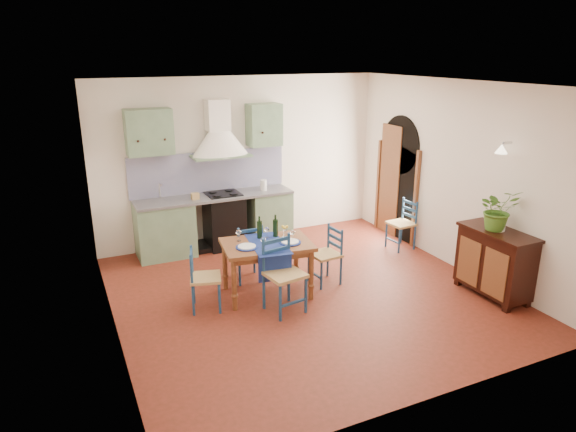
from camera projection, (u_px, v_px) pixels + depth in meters
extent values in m
plane|color=#4F1F11|center=(307.00, 293.00, 7.06)|extent=(5.00, 5.00, 0.00)
cube|color=silver|center=(242.00, 160.00, 8.79)|extent=(5.00, 0.04, 2.80)
cube|color=gray|center=(165.00, 230.00, 8.24)|extent=(0.90, 0.60, 0.88)
cube|color=gray|center=(268.00, 216.00, 8.96)|extent=(0.70, 0.60, 0.88)
cube|color=black|center=(224.00, 222.00, 8.64)|extent=(0.60, 0.58, 0.88)
cube|color=slate|center=(215.00, 196.00, 8.43)|extent=(2.60, 0.64, 0.04)
cube|color=silver|center=(163.00, 203.00, 8.10)|extent=(0.45, 0.40, 0.03)
cylinder|color=silver|center=(160.00, 191.00, 8.20)|extent=(0.02, 0.02, 0.26)
cube|color=black|center=(223.00, 194.00, 8.49)|extent=(0.55, 0.48, 0.02)
cube|color=black|center=(216.00, 244.00, 8.74)|extent=(2.60, 0.50, 0.08)
cube|color=#09094F|center=(209.00, 172.00, 8.56)|extent=(2.65, 0.05, 0.68)
cube|color=gray|center=(149.00, 132.00, 7.83)|extent=(0.70, 0.34, 0.70)
cube|color=gray|center=(264.00, 125.00, 8.59)|extent=(0.55, 0.34, 0.70)
cone|color=white|center=(220.00, 144.00, 8.28)|extent=(0.96, 0.96, 0.40)
cube|color=white|center=(217.00, 115.00, 8.22)|extent=(0.36, 0.30, 0.50)
cube|color=silver|center=(457.00, 177.00, 7.63)|extent=(0.04, 5.00, 2.80)
cube|color=black|center=(397.00, 192.00, 9.01)|extent=(0.03, 1.00, 1.65)
cylinder|color=black|center=(400.00, 145.00, 8.75)|extent=(0.03, 1.00, 1.00)
cube|color=brown|center=(416.00, 199.00, 8.53)|extent=(0.06, 0.06, 1.65)
cube|color=brown|center=(378.00, 185.00, 9.46)|extent=(0.06, 0.06, 1.65)
cube|color=brown|center=(390.00, 180.00, 9.14)|extent=(0.04, 0.55, 1.96)
cylinder|color=silver|center=(508.00, 143.00, 6.63)|extent=(0.15, 0.04, 0.04)
cone|color=#FFEDC6|center=(502.00, 149.00, 6.61)|extent=(0.16, 0.16, 0.12)
cube|color=silver|center=(105.00, 221.00, 5.63)|extent=(0.04, 5.00, 2.80)
cube|color=white|center=(309.00, 84.00, 6.20)|extent=(5.00, 5.00, 0.01)
cube|color=brown|center=(267.00, 245.00, 6.83)|extent=(1.27, 0.93, 0.05)
cube|color=brown|center=(267.00, 249.00, 6.85)|extent=(1.14, 0.80, 0.08)
cylinder|color=brown|center=(234.00, 285.00, 6.51)|extent=(0.07, 0.07, 0.69)
cylinder|color=brown|center=(225.00, 266.00, 7.10)|extent=(0.07, 0.07, 0.69)
cylinder|color=brown|center=(311.00, 275.00, 6.80)|extent=(0.07, 0.07, 0.69)
cylinder|color=brown|center=(296.00, 257.00, 7.39)|extent=(0.07, 0.07, 0.69)
cube|color=navy|center=(268.00, 244.00, 6.78)|extent=(0.55, 0.93, 0.01)
cube|color=navy|center=(275.00, 267.00, 6.52)|extent=(0.44, 0.07, 0.38)
cylinder|color=navy|center=(247.00, 247.00, 6.65)|extent=(0.29, 0.29, 0.01)
cylinder|color=white|center=(247.00, 246.00, 6.65)|extent=(0.23, 0.23, 0.01)
cylinder|color=navy|center=(290.00, 242.00, 6.82)|extent=(0.29, 0.29, 0.01)
cylinder|color=white|center=(290.00, 242.00, 6.81)|extent=(0.23, 0.23, 0.01)
cylinder|color=black|center=(259.00, 228.00, 6.94)|extent=(0.07, 0.07, 0.32)
cylinder|color=black|center=(275.00, 226.00, 7.00)|extent=(0.07, 0.07, 0.32)
cylinder|color=white|center=(285.00, 233.00, 7.02)|extent=(0.05, 0.05, 0.10)
sphere|color=gold|center=(285.00, 227.00, 7.00)|extent=(0.10, 0.10, 0.10)
cylinder|color=navy|center=(280.00, 303.00, 6.27)|extent=(0.04, 0.04, 0.49)
cylinder|color=navy|center=(264.00, 274.00, 6.50)|extent=(0.04, 0.04, 0.96)
cylinder|color=navy|center=(306.00, 295.00, 6.47)|extent=(0.04, 0.04, 0.49)
cylinder|color=navy|center=(289.00, 268.00, 6.71)|extent=(0.04, 0.04, 0.96)
cube|color=tan|center=(285.00, 274.00, 6.44)|extent=(0.52, 0.52, 0.04)
cube|color=navy|center=(276.00, 259.00, 6.55)|extent=(0.41, 0.09, 0.05)
cube|color=navy|center=(276.00, 250.00, 6.51)|extent=(0.41, 0.09, 0.05)
cube|color=navy|center=(276.00, 241.00, 6.47)|extent=(0.41, 0.09, 0.05)
cube|color=navy|center=(293.00, 303.00, 6.39)|extent=(0.39, 0.09, 0.03)
cylinder|color=navy|center=(254.00, 259.00, 7.66)|extent=(0.03, 0.03, 0.44)
cylinder|color=navy|center=(262.00, 254.00, 7.29)|extent=(0.03, 0.03, 0.87)
cylinder|color=navy|center=(232.00, 263.00, 7.52)|extent=(0.03, 0.03, 0.44)
cylinder|color=navy|center=(239.00, 258.00, 7.16)|extent=(0.03, 0.03, 0.87)
cube|color=tan|center=(247.00, 250.00, 7.37)|extent=(0.41, 0.41, 0.04)
cube|color=navy|center=(251.00, 246.00, 7.18)|extent=(0.37, 0.03, 0.04)
cube|color=navy|center=(250.00, 238.00, 7.14)|extent=(0.37, 0.03, 0.04)
cube|color=navy|center=(250.00, 231.00, 7.11)|extent=(0.37, 0.03, 0.04)
cube|color=navy|center=(243.00, 264.00, 7.60)|extent=(0.35, 0.04, 0.02)
cylinder|color=navy|center=(220.00, 298.00, 6.46)|extent=(0.03, 0.03, 0.42)
cylinder|color=navy|center=(192.00, 286.00, 6.35)|extent=(0.03, 0.03, 0.82)
cylinder|color=navy|center=(219.00, 287.00, 6.77)|extent=(0.03, 0.03, 0.42)
cylinder|color=navy|center=(193.00, 275.00, 6.66)|extent=(0.03, 0.03, 0.82)
cube|color=tan|center=(206.00, 278.00, 6.52)|extent=(0.47, 0.47, 0.04)
cube|color=navy|center=(192.00, 270.00, 6.46)|extent=(0.12, 0.34, 0.04)
cube|color=navy|center=(191.00, 262.00, 6.43)|extent=(0.12, 0.34, 0.04)
cube|color=navy|center=(191.00, 254.00, 6.40)|extent=(0.12, 0.34, 0.04)
cube|color=navy|center=(219.00, 296.00, 6.63)|extent=(0.11, 0.32, 0.02)
cylinder|color=navy|center=(309.00, 267.00, 7.39)|extent=(0.03, 0.03, 0.42)
cylinder|color=navy|center=(328.00, 250.00, 7.48)|extent=(0.03, 0.03, 0.83)
cylinder|color=navy|center=(321.00, 276.00, 7.11)|extent=(0.03, 0.03, 0.42)
cylinder|color=navy|center=(341.00, 258.00, 7.21)|extent=(0.03, 0.03, 0.83)
cube|color=tan|center=(325.00, 254.00, 7.26)|extent=(0.42, 0.42, 0.04)
cube|color=navy|center=(335.00, 245.00, 7.30)|extent=(0.05, 0.35, 0.04)
cube|color=navy|center=(335.00, 238.00, 7.27)|extent=(0.05, 0.35, 0.04)
cube|color=navy|center=(335.00, 230.00, 7.23)|extent=(0.05, 0.35, 0.04)
cube|color=navy|center=(315.00, 274.00, 7.26)|extent=(0.06, 0.33, 0.02)
cylinder|color=navy|center=(386.00, 235.00, 8.68)|extent=(0.03, 0.03, 0.42)
cylinder|color=navy|center=(402.00, 221.00, 8.77)|extent=(0.03, 0.03, 0.83)
cylinder|color=navy|center=(399.00, 241.00, 8.40)|extent=(0.03, 0.03, 0.42)
cylinder|color=navy|center=(415.00, 226.00, 8.50)|extent=(0.03, 0.03, 0.83)
cube|color=tan|center=(401.00, 224.00, 8.55)|extent=(0.41, 0.41, 0.04)
cube|color=navy|center=(409.00, 216.00, 8.59)|extent=(0.05, 0.35, 0.04)
cube|color=navy|center=(410.00, 209.00, 8.56)|extent=(0.05, 0.35, 0.04)
cube|color=navy|center=(410.00, 203.00, 8.52)|extent=(0.05, 0.35, 0.04)
cube|color=navy|center=(392.00, 240.00, 8.56)|extent=(0.05, 0.33, 0.02)
cube|color=black|center=(495.00, 262.00, 6.87)|extent=(0.45, 1.00, 0.82)
cube|color=black|center=(499.00, 232.00, 6.74)|extent=(0.50, 1.05, 0.04)
cube|color=brown|center=(495.00, 274.00, 6.59)|extent=(0.02, 0.38, 0.63)
cube|color=brown|center=(469.00, 261.00, 6.99)|extent=(0.02, 0.38, 0.63)
cube|color=black|center=(507.00, 309.00, 6.56)|extent=(0.08, 0.08, 0.08)
cube|color=black|center=(458.00, 282.00, 7.31)|extent=(0.08, 0.08, 0.08)
cube|color=black|center=(526.00, 303.00, 6.70)|extent=(0.08, 0.08, 0.08)
cube|color=black|center=(477.00, 278.00, 7.45)|extent=(0.08, 0.08, 0.08)
imported|color=#407121|center=(498.00, 209.00, 6.68)|extent=(0.60, 0.56, 0.56)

